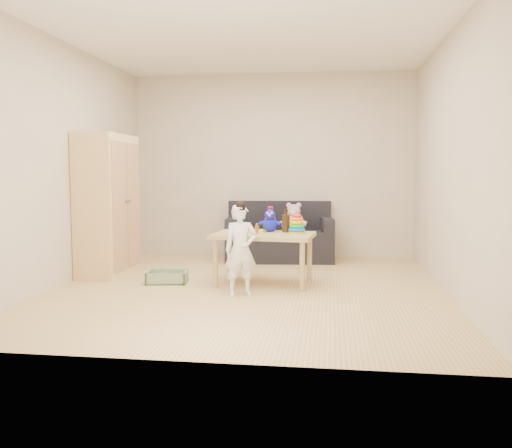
# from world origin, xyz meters

# --- Properties ---
(room) EXTENTS (4.50, 4.50, 4.50)m
(room) POSITION_xyz_m (0.00, 0.00, 1.30)
(room) COLOR tan
(room) RESTS_ON ground
(wardrobe) EXTENTS (0.46, 0.91, 1.65)m
(wardrobe) POSITION_xyz_m (-1.76, 0.56, 0.82)
(wardrobe) COLOR #E2C67C
(wardrobe) RESTS_ON ground
(sofa) EXTENTS (1.51, 0.86, 0.41)m
(sofa) POSITION_xyz_m (0.16, 1.83, 0.20)
(sofa) COLOR black
(sofa) RESTS_ON ground
(play_table) EXTENTS (1.11, 0.76, 0.55)m
(play_table) POSITION_xyz_m (0.14, 0.21, 0.28)
(play_table) COLOR tan
(play_table) RESTS_ON ground
(storage_bin) EXTENTS (0.47, 0.38, 0.13)m
(storage_bin) POSITION_xyz_m (-0.92, 0.14, 0.06)
(storage_bin) COLOR gray
(storage_bin) RESTS_ON ground
(toddler) EXTENTS (0.38, 0.32, 0.87)m
(toddler) POSITION_xyz_m (-0.02, -0.32, 0.44)
(toddler) COLOR white
(toddler) RESTS_ON ground
(pink_bear) EXTENTS (0.33, 0.30, 0.33)m
(pink_bear) POSITION_xyz_m (0.35, 1.77, 0.57)
(pink_bear) COLOR #CF98A8
(pink_bear) RESTS_ON sofa
(doll) EXTENTS (0.19, 0.15, 0.34)m
(doll) POSITION_xyz_m (0.04, 1.76, 0.58)
(doll) COLOR #B82250
(doll) RESTS_ON sofa
(ring_stacker) EXTENTS (0.18, 0.18, 0.21)m
(ring_stacker) POSITION_xyz_m (0.49, 0.27, 0.64)
(ring_stacker) COLOR yellow
(ring_stacker) RESTS_ON play_table
(brown_bottle) EXTENTS (0.09, 0.09, 0.25)m
(brown_bottle) POSITION_xyz_m (0.36, 0.37, 0.66)
(brown_bottle) COLOR black
(brown_bottle) RESTS_ON play_table
(blue_plush) EXTENTS (0.25, 0.22, 0.25)m
(blue_plush) POSITION_xyz_m (0.19, 0.39, 0.68)
(blue_plush) COLOR #151DBF
(blue_plush) RESTS_ON play_table
(wooden_figure) EXTENTS (0.05, 0.04, 0.11)m
(wooden_figure) POSITION_xyz_m (0.06, 0.21, 0.61)
(wooden_figure) COLOR brown
(wooden_figure) RESTS_ON play_table
(yellow_book) EXTENTS (0.24, 0.24, 0.02)m
(yellow_book) POSITION_xyz_m (0.00, 0.38, 0.56)
(yellow_book) COLOR yellow
(yellow_book) RESTS_ON play_table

